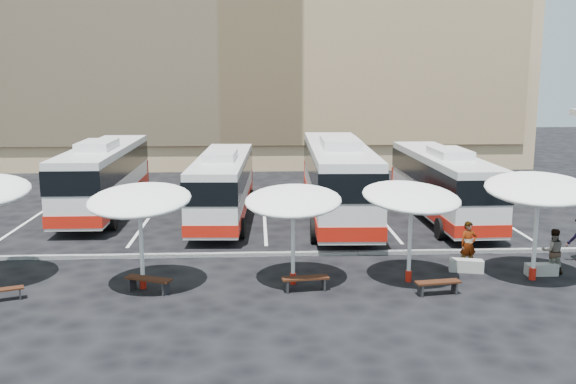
{
  "coord_description": "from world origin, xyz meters",
  "views": [
    {
      "loc": [
        -0.4,
        -24.99,
        7.52
      ],
      "look_at": [
        1.0,
        3.0,
        2.2
      ],
      "focal_mm": 40.0,
      "sensor_mm": 36.0,
      "label": 1
    }
  ],
  "objects_px": {
    "wood_bench_1": "(149,281)",
    "wood_bench_2": "(305,280)",
    "bus_3": "(442,182)",
    "sunshade_4": "(539,189)",
    "wood_bench_0": "(2,292)",
    "bus_2": "(338,177)",
    "passenger_0": "(468,244)",
    "sunshade_2": "(293,201)",
    "wood_bench_3": "(438,284)",
    "conc_bench_1": "(541,269)",
    "conc_bench_0": "(466,266)",
    "bus_1": "(223,184)",
    "sunshade_1": "(139,200)",
    "passenger_1": "(553,251)",
    "bus_0": "(104,175)",
    "sunshade_3": "(411,197)"
  },
  "relations": [
    {
      "from": "wood_bench_1",
      "to": "wood_bench_2",
      "type": "relative_size",
      "value": 1.02
    },
    {
      "from": "bus_3",
      "to": "sunshade_4",
      "type": "distance_m",
      "value": 9.86
    },
    {
      "from": "wood_bench_0",
      "to": "wood_bench_1",
      "type": "bearing_deg",
      "value": 7.64
    },
    {
      "from": "bus_2",
      "to": "passenger_0",
      "type": "height_order",
      "value": "bus_2"
    },
    {
      "from": "passenger_0",
      "to": "bus_2",
      "type": "bearing_deg",
      "value": 109.86
    },
    {
      "from": "sunshade_2",
      "to": "bus_3",
      "type": "bearing_deg",
      "value": 50.13
    },
    {
      "from": "wood_bench_3",
      "to": "conc_bench_1",
      "type": "distance_m",
      "value": 4.85
    },
    {
      "from": "wood_bench_2",
      "to": "sunshade_4",
      "type": "bearing_deg",
      "value": 5.58
    },
    {
      "from": "bus_2",
      "to": "conc_bench_0",
      "type": "bearing_deg",
      "value": -64.77
    },
    {
      "from": "bus_1",
      "to": "sunshade_1",
      "type": "relative_size",
      "value": 2.77
    },
    {
      "from": "sunshade_4",
      "to": "conc_bench_0",
      "type": "bearing_deg",
      "value": 153.93
    },
    {
      "from": "wood_bench_2",
      "to": "wood_bench_3",
      "type": "bearing_deg",
      "value": -7.48
    },
    {
      "from": "wood_bench_2",
      "to": "sunshade_1",
      "type": "bearing_deg",
      "value": 174.42
    },
    {
      "from": "bus_2",
      "to": "wood_bench_2",
      "type": "xyz_separation_m",
      "value": [
        -2.46,
        -10.72,
        -1.81
      ]
    },
    {
      "from": "wood_bench_3",
      "to": "passenger_1",
      "type": "height_order",
      "value": "passenger_1"
    },
    {
      "from": "bus_1",
      "to": "conc_bench_1",
      "type": "height_order",
      "value": "bus_1"
    },
    {
      "from": "sunshade_1",
      "to": "passenger_0",
      "type": "distance_m",
      "value": 12.52
    },
    {
      "from": "sunshade_2",
      "to": "passenger_0",
      "type": "height_order",
      "value": "sunshade_2"
    },
    {
      "from": "sunshade_4",
      "to": "wood_bench_2",
      "type": "height_order",
      "value": "sunshade_4"
    },
    {
      "from": "bus_3",
      "to": "sunshade_2",
      "type": "xyz_separation_m",
      "value": [
        -8.18,
        -9.8,
        1.11
      ]
    },
    {
      "from": "sunshade_1",
      "to": "wood_bench_1",
      "type": "distance_m",
      "value": 2.8
    },
    {
      "from": "bus_1",
      "to": "conc_bench_1",
      "type": "xyz_separation_m",
      "value": [
        12.31,
        -9.74,
        -1.63
      ]
    },
    {
      "from": "bus_2",
      "to": "sunshade_1",
      "type": "relative_size",
      "value": 3.27
    },
    {
      "from": "wood_bench_3",
      "to": "passenger_1",
      "type": "xyz_separation_m",
      "value": [
        4.95,
        2.1,
        0.5
      ]
    },
    {
      "from": "bus_0",
      "to": "sunshade_3",
      "type": "bearing_deg",
      "value": -42.12
    },
    {
      "from": "conc_bench_0",
      "to": "passenger_0",
      "type": "relative_size",
      "value": 0.7
    },
    {
      "from": "bus_2",
      "to": "wood_bench_0",
      "type": "height_order",
      "value": "bus_2"
    },
    {
      "from": "bus_0",
      "to": "bus_3",
      "type": "bearing_deg",
      "value": -8.48
    },
    {
      "from": "bus_3",
      "to": "sunshade_4",
      "type": "bearing_deg",
      "value": -87.46
    },
    {
      "from": "bus_0",
      "to": "wood_bench_3",
      "type": "xyz_separation_m",
      "value": [
        14.32,
        -13.83,
        -1.65
      ]
    },
    {
      "from": "bus_3",
      "to": "wood_bench_2",
      "type": "bearing_deg",
      "value": -127.41
    },
    {
      "from": "bus_2",
      "to": "wood_bench_1",
      "type": "xyz_separation_m",
      "value": [
        -7.85,
        -10.56,
        -1.8
      ]
    },
    {
      "from": "bus_1",
      "to": "bus_3",
      "type": "bearing_deg",
      "value": 0.21
    },
    {
      "from": "bus_1",
      "to": "sunshade_3",
      "type": "height_order",
      "value": "sunshade_3"
    },
    {
      "from": "bus_3",
      "to": "conc_bench_1",
      "type": "distance_m",
      "value": 9.48
    },
    {
      "from": "sunshade_2",
      "to": "sunshade_4",
      "type": "distance_m",
      "value": 8.78
    },
    {
      "from": "sunshade_4",
      "to": "passenger_1",
      "type": "height_order",
      "value": "sunshade_4"
    },
    {
      "from": "wood_bench_0",
      "to": "wood_bench_2",
      "type": "distance_m",
      "value": 10.12
    },
    {
      "from": "wood_bench_1",
      "to": "wood_bench_3",
      "type": "relative_size",
      "value": 1.07
    },
    {
      "from": "sunshade_2",
      "to": "passenger_0",
      "type": "distance_m",
      "value": 7.4
    },
    {
      "from": "bus_1",
      "to": "sunshade_2",
      "type": "distance_m",
      "value": 10.77
    },
    {
      "from": "sunshade_2",
      "to": "wood_bench_3",
      "type": "bearing_deg",
      "value": -15.52
    },
    {
      "from": "bus_2",
      "to": "wood_bench_3",
      "type": "relative_size",
      "value": 8.54
    },
    {
      "from": "bus_0",
      "to": "sunshade_3",
      "type": "distance_m",
      "value": 18.48
    },
    {
      "from": "sunshade_4",
      "to": "passenger_0",
      "type": "xyz_separation_m",
      "value": [
        -1.89,
        1.62,
        -2.46
      ]
    },
    {
      "from": "passenger_0",
      "to": "wood_bench_1",
      "type": "bearing_deg",
      "value": -175.37
    },
    {
      "from": "sunshade_3",
      "to": "bus_2",
      "type": "bearing_deg",
      "value": 97.8
    },
    {
      "from": "sunshade_1",
      "to": "conc_bench_0",
      "type": "distance_m",
      "value": 12.35
    },
    {
      "from": "conc_bench_1",
      "to": "passenger_1",
      "type": "distance_m",
      "value": 0.83
    },
    {
      "from": "sunshade_1",
      "to": "passenger_0",
      "type": "relative_size",
      "value": 2.3
    }
  ]
}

